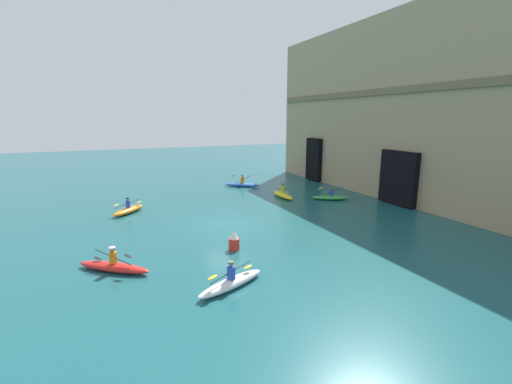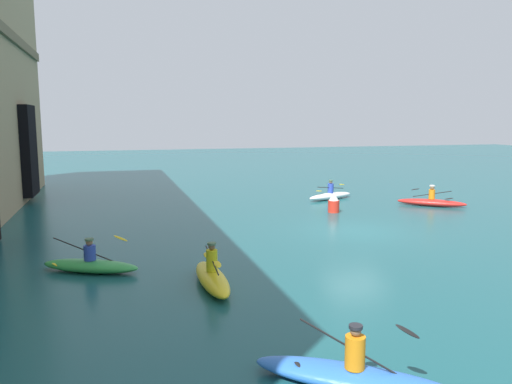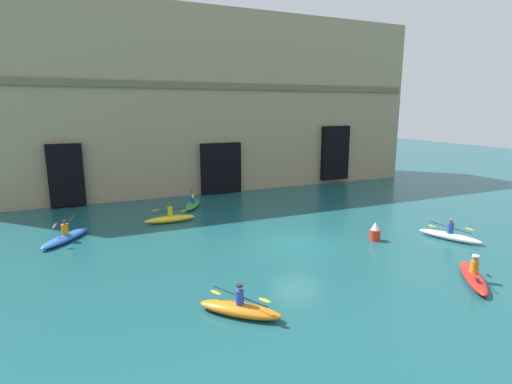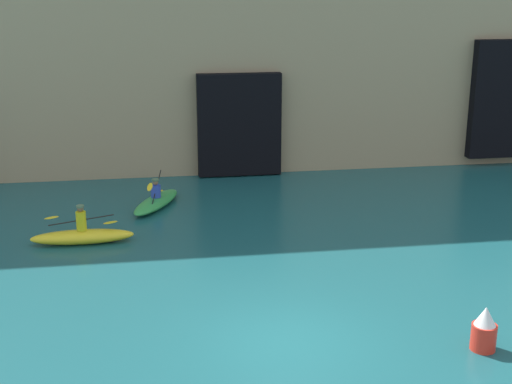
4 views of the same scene
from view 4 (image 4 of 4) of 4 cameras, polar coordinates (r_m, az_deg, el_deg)
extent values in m
plane|color=#195156|center=(16.51, 2.51, -11.90)|extent=(120.00, 120.00, 0.00)
cube|color=black|center=(29.06, -1.37, 5.43)|extent=(3.39, 0.70, 4.14)
cube|color=black|center=(32.33, 19.09, 7.05)|extent=(2.82, 0.70, 5.00)
ellipsoid|color=green|center=(25.67, -7.99, -0.80)|extent=(2.13, 3.11, 0.37)
cylinder|color=#2D47B7|center=(25.55, -8.02, 0.08)|extent=(0.35, 0.35, 0.45)
sphere|color=#9E704C|center=(25.46, -8.05, 0.78)|extent=(0.21, 0.21, 0.21)
cylinder|color=#4C6B4C|center=(25.43, -8.06, 0.96)|extent=(0.26, 0.26, 0.06)
cylinder|color=black|center=(25.54, -8.03, 0.12)|extent=(0.48, 2.06, 0.95)
ellipsoid|color=yellow|center=(24.55, -8.49, 0.40)|extent=(0.27, 0.45, 0.22)
ellipsoid|color=yellow|center=(26.54, -7.60, -0.13)|extent=(0.27, 0.45, 0.22)
ellipsoid|color=yellow|center=(22.66, -13.72, -3.50)|extent=(3.14, 0.73, 0.43)
cylinder|color=gold|center=(22.49, -13.81, -2.27)|extent=(0.31, 0.31, 0.60)
sphere|color=brown|center=(22.36, -13.88, -1.31)|extent=(0.19, 0.19, 0.19)
cylinder|color=#4C6B4C|center=(22.34, -13.90, -1.12)|extent=(0.24, 0.24, 0.06)
cylinder|color=black|center=(22.48, -13.82, -2.19)|extent=(1.99, 0.08, 0.30)
ellipsoid|color=yellow|center=(22.56, -16.04, -1.98)|extent=(0.45, 0.19, 0.11)
ellipsoid|color=yellow|center=(22.43, -11.57, -2.40)|extent=(0.45, 0.19, 0.11)
cylinder|color=red|center=(16.84, 17.74, -10.99)|extent=(0.56, 0.56, 0.60)
cone|color=white|center=(16.61, 17.90, -9.42)|extent=(0.48, 0.48, 0.43)
camera|label=1|loc=(23.95, 63.71, 4.49)|focal=24.00mm
camera|label=2|loc=(28.41, -41.41, 5.91)|focal=35.00mm
camera|label=3|loc=(7.76, -117.81, -15.98)|focal=28.00mm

